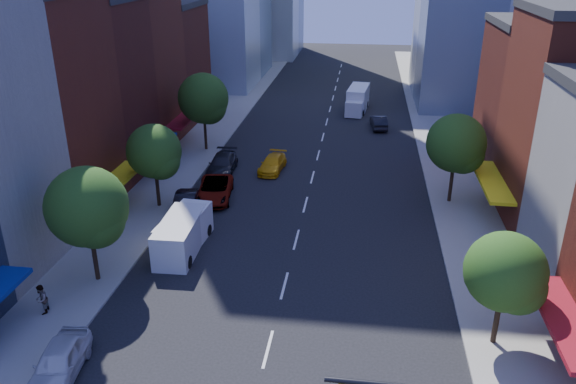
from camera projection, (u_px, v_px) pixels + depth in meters
name	position (u px, v px, depth m)	size (l,w,h in m)	color
sidewalk_left	(207.00, 137.00, 61.22)	(5.00, 120.00, 0.15)	gray
sidewalk_right	(442.00, 147.00, 58.12)	(5.00, 120.00, 0.15)	gray
bldg_left_2	(19.00, 110.00, 41.39)	(12.00, 9.00, 16.00)	maroon
bldg_left_3	(75.00, 90.00, 49.33)	(12.00, 8.00, 15.00)	#521B14
bldg_left_4	(114.00, 62.00, 56.67)	(12.00, 9.00, 17.00)	maroon
bldg_left_5	(150.00, 64.00, 66.10)	(12.00, 10.00, 13.00)	#521B14
bldg_right_3	(557.00, 104.00, 49.07)	(12.00, 10.00, 13.00)	#521B14
tree_left_near	(89.00, 210.00, 32.72)	(4.80, 4.80, 7.30)	black
tree_left_mid	(156.00, 154.00, 42.86)	(4.20, 4.20, 6.65)	black
tree_left_far	(205.00, 101.00, 55.34)	(5.00, 5.00, 7.75)	black
tree_right_near	(508.00, 275.00, 27.41)	(4.00, 4.00, 6.20)	black
tree_right_far	(458.00, 146.00, 43.52)	(4.60, 4.60, 7.20)	black
parked_car_front	(59.00, 362.00, 26.61)	(1.94, 4.82, 1.64)	silver
parked_car_second	(186.00, 204.00, 43.48)	(1.61, 4.63, 1.52)	black
parked_car_third	(215.00, 190.00, 45.89)	(2.68, 5.81, 1.61)	#999999
parked_car_rear	(222.00, 164.00, 51.37)	(2.28, 5.60, 1.63)	black
cargo_van_near	(180.00, 237.00, 37.42)	(2.46, 5.75, 2.43)	silver
cargo_van_far	(184.00, 232.00, 38.26)	(2.63, 5.64, 2.33)	white
taxi	(272.00, 164.00, 51.80)	(1.93, 4.74, 1.38)	#F1AD0C
traffic_car_oncoming	(379.00, 122.00, 64.26)	(1.59, 4.55, 1.50)	black
traffic_car_far	(355.00, 95.00, 76.75)	(1.55, 3.86, 1.31)	#999999
box_truck	(357.00, 100.00, 71.03)	(2.95, 7.59, 2.98)	silver
pedestrian_far	(41.00, 299.00, 31.05)	(0.85, 0.66, 1.75)	#999999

